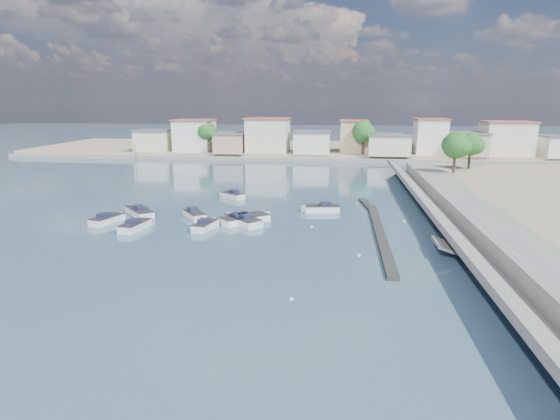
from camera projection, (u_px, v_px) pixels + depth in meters
The scene contains 17 objects.
ground at pixel (323, 184), 78.97m from camera, with size 400.00×400.00×0.00m, color #2C4959.
seawall_walkway at pixel (486, 223), 50.44m from camera, with size 5.00×90.00×1.80m, color slate.
breakwater at pixel (377, 227), 51.70m from camera, with size 2.00×31.02×0.35m.
far_shore_land at pixel (330, 149), 129.05m from camera, with size 160.00×40.00×1.40m, color gray.
far_shore_quay at pixel (328, 160), 108.83m from camera, with size 160.00×2.50×0.80m, color slate.
far_town at pixel (374, 139), 112.22m from camera, with size 113.01×12.80×8.35m.
shore_trees at pixel (366, 136), 103.71m from camera, with size 74.56×38.32×7.92m.
motorboat_a at pixel (136, 226), 51.43m from camera, with size 2.34×4.91×1.48m.
motorboat_b at pixel (206, 226), 51.48m from camera, with size 2.27×4.35×1.48m.
motorboat_c at pixel (241, 220), 53.72m from camera, with size 5.20×5.18×1.48m.
motorboat_d at pixel (320, 209), 59.46m from camera, with size 4.91×2.39×1.48m.
motorboat_e at pixel (109, 219), 54.12m from camera, with size 2.80×4.85×1.48m.
motorboat_f at pixel (231, 195), 67.89m from camera, with size 4.12×3.64×1.48m.
motorboat_g at pixel (195, 216), 55.91m from camera, with size 3.80×4.32×1.48m.
motorboat_h at pixel (247, 219), 54.31m from camera, with size 5.79×5.52×1.48m.
sailboat at pixel (139, 212), 57.81m from camera, with size 5.14×5.42×9.00m.
mooring_buoys at pixel (334, 226), 52.72m from camera, with size 16.56×37.32×0.31m.
Camera 1 is at (2.45, -38.19, 13.76)m, focal length 30.00 mm.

